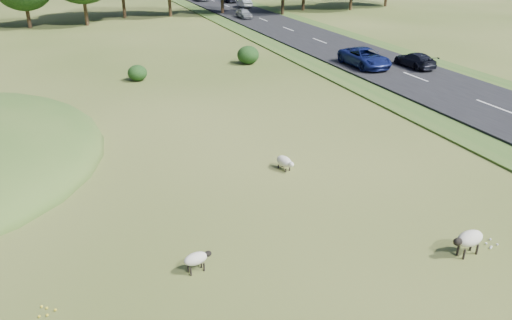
{
  "coord_description": "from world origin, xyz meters",
  "views": [
    {
      "loc": [
        -5.39,
        -15.19,
        10.18
      ],
      "look_at": [
        2.0,
        4.0,
        1.0
      ],
      "focal_mm": 35.0,
      "sensor_mm": 36.0,
      "label": 1
    }
  ],
  "objects_px": {
    "sheep_0": "(285,162)",
    "car_1": "(415,60)",
    "car_3": "(365,58)",
    "car_4": "(244,3)",
    "car_0": "(244,13)",
    "sheep_1": "(196,259)",
    "sheep_3": "(469,239)"
  },
  "relations": [
    {
      "from": "sheep_0",
      "to": "car_1",
      "type": "height_order",
      "value": "car_1"
    },
    {
      "from": "car_3",
      "to": "car_4",
      "type": "bearing_deg",
      "value": 84.62
    },
    {
      "from": "sheep_0",
      "to": "car_1",
      "type": "bearing_deg",
      "value": 113.06
    },
    {
      "from": "car_0",
      "to": "car_1",
      "type": "xyz_separation_m",
      "value": [
        3.8,
        -31.61,
        -0.0
      ]
    },
    {
      "from": "sheep_1",
      "to": "car_1",
      "type": "relative_size",
      "value": 0.25
    },
    {
      "from": "sheep_0",
      "to": "car_3",
      "type": "bearing_deg",
      "value": 122.94
    },
    {
      "from": "sheep_3",
      "to": "car_0",
      "type": "distance_m",
      "value": 55.67
    },
    {
      "from": "car_0",
      "to": "car_4",
      "type": "height_order",
      "value": "car_4"
    },
    {
      "from": "car_1",
      "to": "car_0",
      "type": "bearing_deg",
      "value": -83.14
    },
    {
      "from": "sheep_3",
      "to": "car_1",
      "type": "xyz_separation_m",
      "value": [
        15.16,
        22.89,
        0.2
      ]
    },
    {
      "from": "sheep_1",
      "to": "car_3",
      "type": "relative_size",
      "value": 0.19
    },
    {
      "from": "sheep_1",
      "to": "car_1",
      "type": "xyz_separation_m",
      "value": [
        24.21,
        20.4,
        0.36
      ]
    },
    {
      "from": "car_0",
      "to": "car_4",
      "type": "bearing_deg",
      "value": 70.05
    },
    {
      "from": "sheep_0",
      "to": "sheep_1",
      "type": "xyz_separation_m",
      "value": [
        -5.98,
        -6.25,
        0.08
      ]
    },
    {
      "from": "car_1",
      "to": "car_3",
      "type": "height_order",
      "value": "car_3"
    },
    {
      "from": "sheep_0",
      "to": "sheep_1",
      "type": "bearing_deg",
      "value": -58.5
    },
    {
      "from": "sheep_0",
      "to": "car_0",
      "type": "height_order",
      "value": "car_0"
    },
    {
      "from": "car_0",
      "to": "car_1",
      "type": "distance_m",
      "value": 31.83
    },
    {
      "from": "car_3",
      "to": "car_4",
      "type": "relative_size",
      "value": 1.34
    },
    {
      "from": "sheep_3",
      "to": "car_0",
      "type": "bearing_deg",
      "value": -107.72
    },
    {
      "from": "car_4",
      "to": "sheep_3",
      "type": "bearing_deg",
      "value": 76.86
    },
    {
      "from": "sheep_0",
      "to": "car_3",
      "type": "xyz_separation_m",
      "value": [
        14.43,
        15.86,
        0.58
      ]
    },
    {
      "from": "car_0",
      "to": "sheep_3",
      "type": "bearing_deg",
      "value": -101.78
    },
    {
      "from": "car_1",
      "to": "car_4",
      "type": "bearing_deg",
      "value": -90.0
    },
    {
      "from": "sheep_0",
      "to": "sheep_3",
      "type": "height_order",
      "value": "sheep_3"
    },
    {
      "from": "car_0",
      "to": "car_1",
      "type": "bearing_deg",
      "value": -83.14
    },
    {
      "from": "car_3",
      "to": "sheep_3",
      "type": "bearing_deg",
      "value": -114.79
    },
    {
      "from": "car_1",
      "to": "sheep_3",
      "type": "bearing_deg",
      "value": 56.48
    },
    {
      "from": "car_4",
      "to": "sheep_1",
      "type": "bearing_deg",
      "value": 68.82
    },
    {
      "from": "sheep_3",
      "to": "car_1",
      "type": "distance_m",
      "value": 27.46
    },
    {
      "from": "sheep_1",
      "to": "car_0",
      "type": "xyz_separation_m",
      "value": [
        20.41,
        52.01,
        0.36
      ]
    },
    {
      "from": "car_0",
      "to": "car_3",
      "type": "relative_size",
      "value": 0.66
    }
  ]
}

